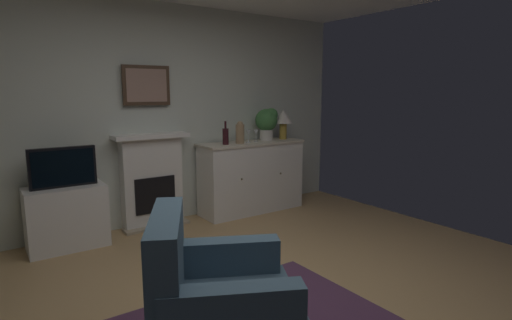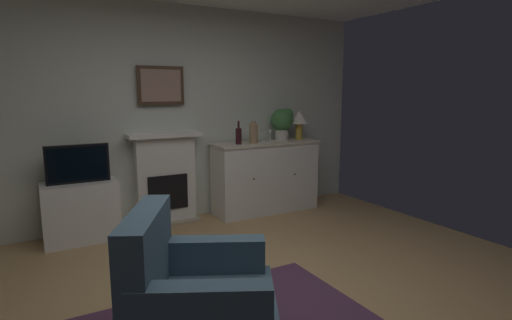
% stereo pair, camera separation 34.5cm
% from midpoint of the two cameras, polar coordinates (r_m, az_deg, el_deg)
% --- Properties ---
extents(ground_plane, '(5.51, 5.00, 0.10)m').
position_cam_midpoint_polar(ground_plane, '(3.19, 5.31, -21.04)').
color(ground_plane, tan).
rests_on(ground_plane, ground).
extents(wall_rear, '(5.51, 0.06, 2.60)m').
position_cam_midpoint_polar(wall_rear, '(4.99, -10.87, 6.25)').
color(wall_rear, silver).
rests_on(wall_rear, ground_plane).
extents(fireplace_unit, '(0.87, 0.30, 1.10)m').
position_cam_midpoint_polar(fireplace_unit, '(4.95, -10.72, -2.56)').
color(fireplace_unit, white).
rests_on(fireplace_unit, ground_plane).
extents(framed_picture, '(0.55, 0.04, 0.45)m').
position_cam_midpoint_polar(framed_picture, '(4.88, -11.29, 10.26)').
color(framed_picture, '#473323').
extents(sideboard_cabinet, '(1.42, 0.49, 0.93)m').
position_cam_midpoint_polar(sideboard_cabinet, '(5.36, 3.20, -2.37)').
color(sideboard_cabinet, white).
rests_on(sideboard_cabinet, ground_plane).
extents(table_lamp, '(0.26, 0.26, 0.40)m').
position_cam_midpoint_polar(table_lamp, '(5.56, 7.91, 5.73)').
color(table_lamp, '#B79338').
rests_on(table_lamp, sideboard_cabinet).
extents(wine_bottle, '(0.08, 0.08, 0.29)m').
position_cam_midpoint_polar(wine_bottle, '(5.02, -0.51, 3.44)').
color(wine_bottle, '#331419').
rests_on(wine_bottle, sideboard_cabinet).
extents(wine_glass_left, '(0.07, 0.07, 0.16)m').
position_cam_midpoint_polar(wine_glass_left, '(5.20, 2.81, 3.81)').
color(wine_glass_left, silver).
rests_on(wine_glass_left, sideboard_cabinet).
extents(wine_glass_center, '(0.07, 0.07, 0.16)m').
position_cam_midpoint_polar(wine_glass_center, '(5.25, 3.91, 3.85)').
color(wine_glass_center, silver).
rests_on(wine_glass_center, sideboard_cabinet).
extents(vase_decorative, '(0.11, 0.11, 0.28)m').
position_cam_midpoint_polar(vase_decorative, '(5.11, 1.58, 3.92)').
color(vase_decorative, '#9E7F5B').
rests_on(vase_decorative, sideboard_cabinet).
extents(tv_cabinet, '(0.75, 0.42, 0.64)m').
position_cam_midpoint_polar(tv_cabinet, '(4.64, -21.52, -6.81)').
color(tv_cabinet, white).
rests_on(tv_cabinet, ground_plane).
extents(tv_set, '(0.62, 0.07, 0.40)m').
position_cam_midpoint_polar(tv_set, '(4.50, -21.89, -0.53)').
color(tv_set, black).
rests_on(tv_set, tv_cabinet).
extents(potted_plant_small, '(0.30, 0.30, 0.43)m').
position_cam_midpoint_polar(potted_plant_small, '(5.45, 5.58, 5.46)').
color(potted_plant_small, beige).
rests_on(potted_plant_small, sideboard_cabinet).
extents(armchair, '(1.07, 1.04, 0.92)m').
position_cam_midpoint_polar(armchair, '(2.47, -4.53, -19.33)').
color(armchair, '#3F596B').
rests_on(armchair, ground_plane).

